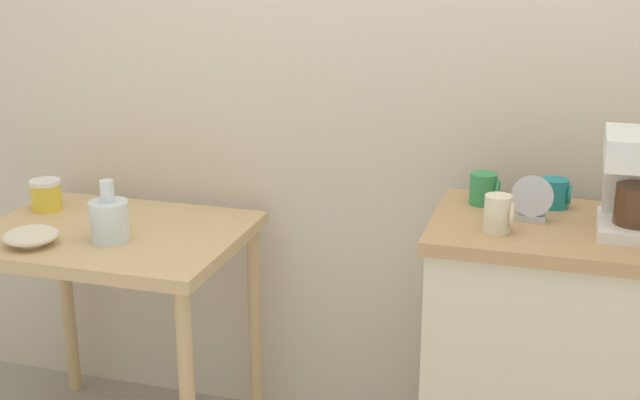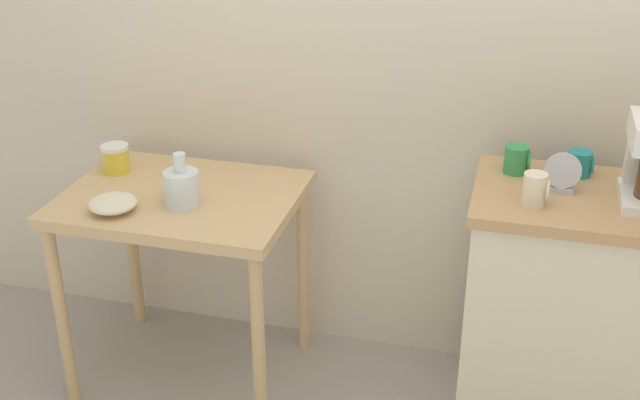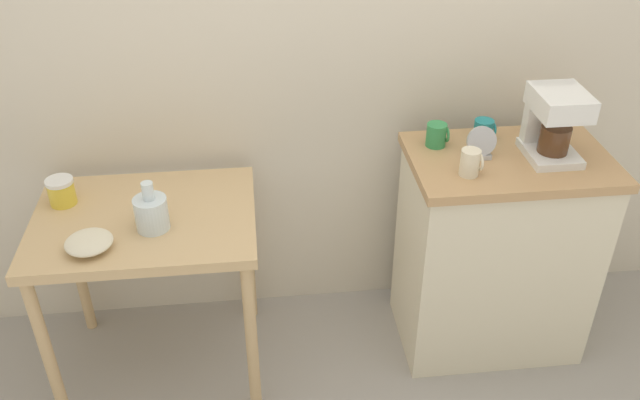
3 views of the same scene
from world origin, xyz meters
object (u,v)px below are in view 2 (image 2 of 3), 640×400
object	(u,v)px
glass_carafe_vase	(182,187)
mug_dark_teal	(580,164)
mug_small_cream	(536,189)
canister_enamel	(116,158)
table_clock	(562,174)
bowl_stoneware	(113,203)
mug_tall_green	(517,160)

from	to	relation	value
glass_carafe_vase	mug_dark_teal	distance (m)	1.28
glass_carafe_vase	mug_small_cream	size ratio (longest dim) A/B	1.89
canister_enamel	table_clock	size ratio (longest dim) A/B	0.83
glass_carafe_vase	mug_dark_teal	xyz separation A→B (m)	(1.25, 0.26, 0.11)
canister_enamel	table_clock	world-z (taller)	table_clock
mug_dark_teal	mug_small_cream	xyz separation A→B (m)	(-0.13, -0.25, 0.01)
bowl_stoneware	mug_dark_teal	world-z (taller)	mug_dark_teal
mug_small_cream	bowl_stoneware	bearing A→B (deg)	-175.28
mug_small_cream	table_clock	world-z (taller)	table_clock
canister_enamel	mug_dark_teal	bearing A→B (deg)	2.25
mug_tall_green	table_clock	bearing A→B (deg)	-38.24
glass_carafe_vase	canister_enamel	world-z (taller)	glass_carafe_vase
mug_tall_green	table_clock	xyz separation A→B (m)	(0.14, -0.11, 0.01)
canister_enamel	mug_tall_green	size ratio (longest dim) A/B	1.14
glass_carafe_vase	mug_small_cream	world-z (taller)	mug_small_cream
bowl_stoneware	mug_small_cream	size ratio (longest dim) A/B	1.62
mug_tall_green	table_clock	distance (m)	0.17
mug_dark_teal	glass_carafe_vase	bearing A→B (deg)	-168.30
glass_carafe_vase	mug_tall_green	world-z (taller)	mug_tall_green
bowl_stoneware	glass_carafe_vase	size ratio (longest dim) A/B	0.86
bowl_stoneware	table_clock	distance (m)	1.42
mug_tall_green	glass_carafe_vase	bearing A→B (deg)	-167.68
canister_enamel	mug_dark_teal	distance (m)	1.60
bowl_stoneware	mug_small_cream	world-z (taller)	mug_small_cream
bowl_stoneware	mug_dark_teal	bearing A→B (deg)	14.04
bowl_stoneware	mug_tall_green	size ratio (longest dim) A/B	1.77
glass_carafe_vase	mug_small_cream	xyz separation A→B (m)	(1.12, 0.01, 0.12)
glass_carafe_vase	canister_enamel	distance (m)	0.40
bowl_stoneware	canister_enamel	size ratio (longest dim) A/B	1.56
canister_enamel	mug_small_cream	world-z (taller)	mug_small_cream
mug_dark_teal	mug_small_cream	distance (m)	0.29
mug_small_cream	mug_tall_green	bearing A→B (deg)	105.39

